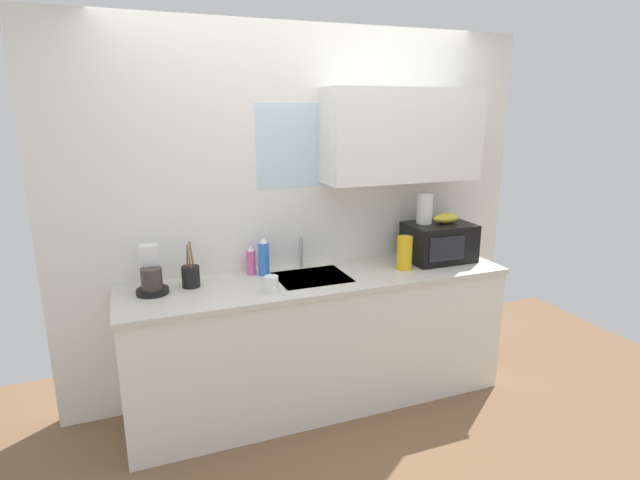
% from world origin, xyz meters
% --- Properties ---
extents(kitchen_wall_assembly, '(3.31, 0.42, 2.50)m').
position_xyz_m(kitchen_wall_assembly, '(0.14, 0.31, 1.37)').
color(kitchen_wall_assembly, white).
rests_on(kitchen_wall_assembly, ground).
extents(counter_unit, '(2.54, 0.63, 0.90)m').
position_xyz_m(counter_unit, '(-0.00, 0.00, 0.46)').
color(counter_unit, white).
rests_on(counter_unit, ground).
extents(sink_faucet, '(0.03, 0.03, 0.22)m').
position_xyz_m(sink_faucet, '(-0.05, 0.24, 1.01)').
color(sink_faucet, '#B2B5BA').
rests_on(sink_faucet, counter_unit).
extents(microwave, '(0.46, 0.35, 0.27)m').
position_xyz_m(microwave, '(0.94, 0.05, 1.04)').
color(microwave, black).
rests_on(microwave, counter_unit).
extents(banana_bunch, '(0.20, 0.11, 0.07)m').
position_xyz_m(banana_bunch, '(0.99, 0.05, 1.20)').
color(banana_bunch, gold).
rests_on(banana_bunch, microwave).
extents(paper_towel_roll, '(0.11, 0.11, 0.22)m').
position_xyz_m(paper_towel_roll, '(0.84, 0.10, 1.28)').
color(paper_towel_roll, white).
rests_on(paper_towel_roll, microwave).
extents(coffee_maker, '(0.19, 0.21, 0.28)m').
position_xyz_m(coffee_maker, '(-1.04, 0.11, 1.00)').
color(coffee_maker, black).
rests_on(coffee_maker, counter_unit).
extents(dish_soap_bottle_blue, '(0.07, 0.07, 0.25)m').
position_xyz_m(dish_soap_bottle_blue, '(-0.33, 0.18, 1.02)').
color(dish_soap_bottle_blue, blue).
rests_on(dish_soap_bottle_blue, counter_unit).
extents(dish_soap_bottle_pink, '(0.06, 0.06, 0.20)m').
position_xyz_m(dish_soap_bottle_pink, '(-0.40, 0.22, 0.99)').
color(dish_soap_bottle_pink, '#E55999').
rests_on(dish_soap_bottle_pink, counter_unit).
extents(cereal_canister, '(0.10, 0.10, 0.23)m').
position_xyz_m(cereal_canister, '(0.60, -0.05, 1.01)').
color(cereal_canister, gold).
rests_on(cereal_canister, counter_unit).
extents(mug_white, '(0.08, 0.08, 0.09)m').
position_xyz_m(mug_white, '(-0.37, -0.14, 0.95)').
color(mug_white, white).
rests_on(mug_white, counter_unit).
extents(utensil_crock, '(0.11, 0.11, 0.29)m').
position_xyz_m(utensil_crock, '(-0.81, 0.12, 0.97)').
color(utensil_crock, black).
rests_on(utensil_crock, counter_unit).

